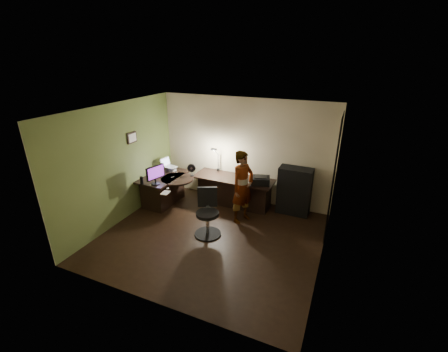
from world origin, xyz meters
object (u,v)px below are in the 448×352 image
at_px(monitor, 155,177).
at_px(office_chair, 207,214).
at_px(desk_right, 233,192).
at_px(cabinet, 294,191).
at_px(person, 243,187).
at_px(desk_left, 165,189).

relative_size(monitor, office_chair, 0.49).
distance_m(desk_right, monitor, 1.99).
bearing_deg(cabinet, person, -139.38).
bearing_deg(person, cabinet, -26.64).
relative_size(desk_left, desk_right, 0.65).
distance_m(desk_left, cabinet, 3.29).
height_order(desk_left, desk_right, desk_left).
distance_m(cabinet, office_chair, 2.27).
xyz_separation_m(monitor, office_chair, (1.56, -0.38, -0.43)).
bearing_deg(desk_left, office_chair, -26.19).
bearing_deg(office_chair, desk_right, 65.34).
xyz_separation_m(desk_right, person, (0.47, -0.61, 0.47)).
bearing_deg(desk_left, cabinet, 16.24).
bearing_deg(desk_left, desk_right, 21.14).
xyz_separation_m(desk_left, monitor, (0.13, -0.52, 0.56)).
xyz_separation_m(cabinet, person, (-1.03, -0.84, 0.27)).
height_order(desk_right, office_chair, office_chair).
relative_size(desk_right, cabinet, 1.74).
bearing_deg(person, office_chair, 175.92).
relative_size(desk_left, person, 0.78).
height_order(monitor, office_chair, monitor).
distance_m(desk_right, person, 0.91).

